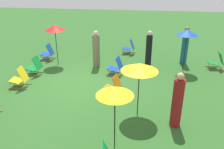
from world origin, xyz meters
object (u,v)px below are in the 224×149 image
(umbrella_0, at_px, (140,67))
(person_3, at_px, (149,49))
(deckchair_2, at_px, (114,87))
(person_2, at_px, (177,102))
(umbrella_2, at_px, (115,91))
(umbrella_3, at_px, (187,32))
(deckchair_6, at_px, (20,78))
(deckchair_7, at_px, (48,53))
(umbrella_1, at_px, (55,28))
(deckchair_5, at_px, (129,47))
(deckchair_4, at_px, (217,61))
(deckchair_3, at_px, (35,66))
(person_1, at_px, (96,50))
(deckchair_8, at_px, (116,67))
(person_0, at_px, (185,46))

(umbrella_0, bearing_deg, person_3, 175.36)
(deckchair_2, xyz_separation_m, umbrella_0, (1.07, 0.92, 1.27))
(person_2, bearing_deg, deckchair_2, -9.43)
(umbrella_2, bearing_deg, umbrella_3, 155.53)
(deckchair_6, relative_size, person_3, 0.49)
(umbrella_2, bearing_deg, deckchair_7, -144.97)
(umbrella_3, bearing_deg, umbrella_1, -90.10)
(deckchair_2, height_order, deckchair_5, same)
(deckchair_2, bearing_deg, deckchair_4, 140.59)
(umbrella_1, height_order, umbrella_3, umbrella_1)
(deckchair_2, relative_size, deckchair_6, 1.03)
(deckchair_7, relative_size, umbrella_2, 0.48)
(umbrella_0, bearing_deg, person_2, 68.25)
(deckchair_5, bearing_deg, umbrella_0, 9.11)
(deckchair_4, height_order, deckchair_7, same)
(deckchair_5, relative_size, person_2, 0.48)
(person_2, bearing_deg, deckchair_3, -0.69)
(umbrella_3, height_order, person_1, umbrella_3)
(deckchair_2, bearing_deg, person_2, 67.66)
(person_1, height_order, person_2, person_1)
(umbrella_0, bearing_deg, umbrella_3, 153.50)
(deckchair_3, relative_size, deckchair_7, 1.00)
(deckchair_5, bearing_deg, deckchair_8, -4.62)
(umbrella_1, height_order, person_0, umbrella_1)
(umbrella_3, relative_size, person_3, 1.14)
(deckchair_3, relative_size, deckchair_8, 1.00)
(deckchair_6, distance_m, umbrella_3, 7.30)
(deckchair_4, distance_m, umbrella_1, 7.80)
(deckchair_2, relative_size, umbrella_2, 0.49)
(umbrella_0, relative_size, umbrella_3, 0.92)
(deckchair_3, distance_m, deckchair_6, 1.27)
(deckchair_4, relative_size, umbrella_3, 0.43)
(deckchair_5, distance_m, umbrella_1, 4.25)
(deckchair_7, bearing_deg, person_1, 77.18)
(deckchair_6, relative_size, person_2, 0.48)
(deckchair_7, xyz_separation_m, umbrella_2, (6.07, 4.26, 1.26))
(umbrella_1, bearing_deg, deckchair_3, -22.41)
(person_2, relative_size, person_3, 1.01)
(deckchair_4, height_order, person_1, person_1)
(deckchair_4, bearing_deg, person_1, -83.83)
(deckchair_8, relative_size, umbrella_3, 0.43)
(person_1, xyz_separation_m, person_3, (-0.60, 2.47, -0.01))
(deckchair_2, xyz_separation_m, umbrella_3, (-2.88, 2.89, 1.43))
(umbrella_1, relative_size, person_1, 1.11)
(umbrella_2, bearing_deg, deckchair_6, -125.08)
(deckchair_4, bearing_deg, umbrella_2, -33.48)
(deckchair_2, relative_size, umbrella_3, 0.44)
(umbrella_1, bearing_deg, umbrella_2, 32.59)
(deckchair_8, height_order, umbrella_1, umbrella_1)
(person_1, bearing_deg, person_0, 122.22)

